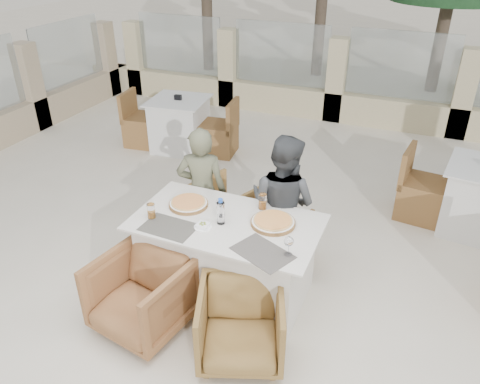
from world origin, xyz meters
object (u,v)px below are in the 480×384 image
at_px(pizza_right, 273,222).
at_px(armchair_near_left, 142,295).
at_px(bg_table_a, 180,125).
at_px(wine_glass_corner, 289,245).
at_px(wine_glass_centre, 220,205).
at_px(water_bottle, 221,211).
at_px(armchair_far_right, 272,236).
at_px(beer_glass_right, 263,201).
at_px(olive_dish, 203,225).
at_px(dining_table, 227,257).
at_px(diner_right, 282,204).
at_px(armchair_near_right, 241,325).
at_px(beer_glass_left, 151,211).
at_px(diner_left, 202,192).
at_px(pizza_left, 188,203).
at_px(armchair_far_left, 224,207).

bearing_deg(pizza_right, armchair_near_left, -138.18).
bearing_deg(bg_table_a, wine_glass_corner, -55.46).
bearing_deg(wine_glass_centre, water_bottle, -63.03).
relative_size(pizza_right, bg_table_a, 0.23).
bearing_deg(armchair_far_right, wine_glass_corner, 126.73).
bearing_deg(beer_glass_right, pizza_right, -50.45).
distance_m(beer_glass_right, olive_dish, 0.59).
bearing_deg(dining_table, diner_right, 61.18).
distance_m(dining_table, beer_glass_right, 0.59).
bearing_deg(armchair_near_right, armchair_far_right, 77.36).
xyz_separation_m(beer_glass_left, diner_left, (0.11, 0.73, -0.17)).
height_order(dining_table, wine_glass_centre, wine_glass_centre).
bearing_deg(water_bottle, dining_table, 54.20).
height_order(beer_glass_right, armchair_far_right, beer_glass_right).
distance_m(olive_dish, armchair_near_left, 0.75).
height_order(pizza_left, armchair_far_right, pizza_left).
bearing_deg(pizza_left, wine_glass_corner, -18.55).
distance_m(wine_glass_centre, armchair_far_right, 0.84).
bearing_deg(bg_table_a, diner_left, -62.70).
xyz_separation_m(armchair_far_left, diner_left, (-0.06, -0.39, 0.39)).
relative_size(pizza_left, olive_dish, 3.20).
distance_m(armchair_near_left, diner_right, 1.51).
height_order(armchair_near_left, bg_table_a, bg_table_a).
bearing_deg(wine_glass_corner, beer_glass_left, 177.68).
bearing_deg(armchair_far_left, diner_right, 177.56).
bearing_deg(wine_glass_corner, olive_dish, 173.45).
xyz_separation_m(olive_dish, armchair_near_left, (-0.33, -0.50, -0.46)).
relative_size(beer_glass_right, armchair_near_left, 0.20).
xyz_separation_m(pizza_right, beer_glass_left, (-1.00, -0.31, 0.04)).
height_order(pizza_right, wine_glass_centre, wine_glass_centre).
bearing_deg(dining_table, pizza_left, 166.20).
relative_size(beer_glass_left, armchair_far_right, 0.22).
relative_size(olive_dish, diner_left, 0.08).
bearing_deg(armchair_far_left, beer_glass_left, 103.84).
bearing_deg(water_bottle, wine_glass_centre, 116.97).
bearing_deg(bg_table_a, armchair_near_left, -72.82).
height_order(pizza_left, diner_right, diner_right).
bearing_deg(armchair_near_right, armchair_near_left, 161.08).
height_order(beer_glass_left, bg_table_a, beer_glass_left).
height_order(dining_table, water_bottle, water_bottle).
xyz_separation_m(olive_dish, armchair_far_left, (-0.31, 1.09, -0.51)).
distance_m(water_bottle, wine_glass_corner, 0.69).
bearing_deg(armchair_far_right, armchair_near_right, 109.26).
bearing_deg(armchair_near_right, bg_table_a, 104.81).
relative_size(wine_glass_centre, beer_glass_left, 1.35).
bearing_deg(beer_glass_right, pizza_left, -161.37).
bearing_deg(armchair_near_right, olive_dish, 118.20).
distance_m(water_bottle, diner_right, 0.73).
relative_size(olive_dish, armchair_far_right, 0.18).
relative_size(beer_glass_left, bg_table_a, 0.08).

